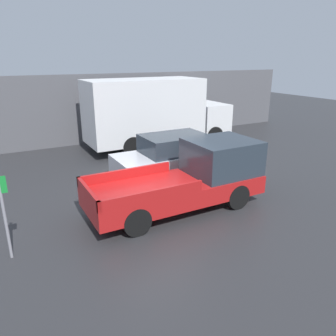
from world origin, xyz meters
TOP-DOWN VIEW (x-y plane):
  - ground_plane at (0.00, 0.00)m, footprint 60.00×60.00m
  - building_wall at (0.00, 9.32)m, footprint 28.00×0.15m
  - pickup_truck at (1.24, -0.20)m, footprint 5.55×2.06m
  - car at (1.99, 2.45)m, footprint 4.52×1.99m
  - delivery_truck at (3.34, 6.85)m, footprint 7.71×2.56m
  - parking_sign at (-4.16, -0.62)m, footprint 0.30×0.07m

SIDE VIEW (x-z plane):
  - ground_plane at x=0.00m, z-range 0.00..0.00m
  - car at x=1.99m, z-range 0.00..1.69m
  - pickup_truck at x=1.24m, z-range -0.06..1.97m
  - parking_sign at x=-4.16m, z-range 0.14..2.32m
  - building_wall at x=0.00m, z-range 0.00..3.71m
  - delivery_truck at x=3.34m, z-range 0.11..3.65m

